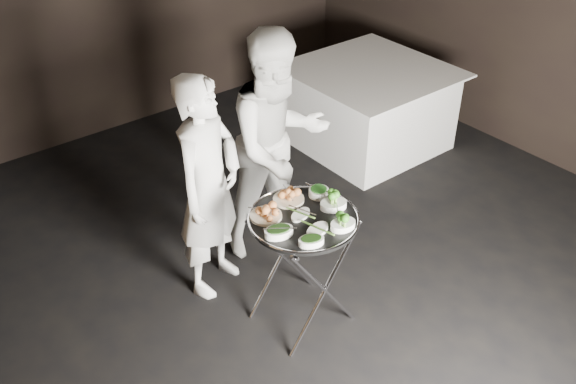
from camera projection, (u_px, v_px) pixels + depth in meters
floor at (333, 329)px, 4.30m from camera, size 6.00×7.00×0.05m
tray_stand at (303, 265)px, 4.10m from camera, size 0.56×0.48×0.83m
serving_tray at (303, 219)px, 3.89m from camera, size 0.68×0.68×0.04m
potato_plate_a at (266, 213)px, 3.87m from camera, size 0.20×0.20×0.07m
potato_plate_b at (289, 196)px, 4.02m from camera, size 0.21×0.21×0.07m
greens_bowl at (319, 191)px, 4.06m from camera, size 0.13×0.13×0.08m
asparagus_plate_a at (301, 214)px, 3.89m from camera, size 0.18×0.13×0.03m
asparagus_plate_b at (317, 229)px, 3.77m from camera, size 0.19×0.14×0.04m
spinach_bowl_a at (279, 231)px, 3.72m from camera, size 0.20×0.16×0.07m
spinach_bowl_b at (311, 240)px, 3.66m from camera, size 0.18×0.15×0.06m
broccoli_bowl_a at (333, 203)px, 3.95m from camera, size 0.20×0.17×0.07m
broccoli_bowl_b at (343, 224)px, 3.79m from camera, size 0.18×0.14×0.07m
serving_utensils at (298, 205)px, 3.91m from camera, size 0.58×0.43×0.01m
waiter_left at (209, 188)px, 4.22m from camera, size 0.69×0.59×1.61m
waiter_right at (278, 145)px, 4.58m from camera, size 0.89×0.73×1.72m
dining_table at (368, 108)px, 6.11m from camera, size 1.36×1.36×0.77m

